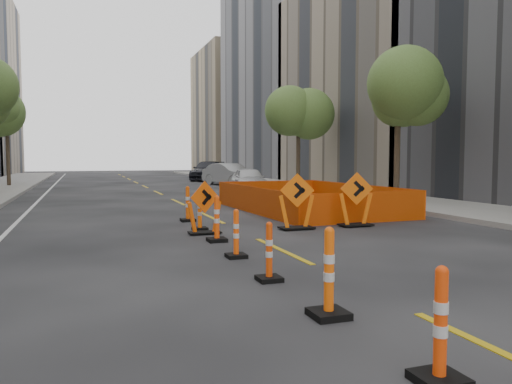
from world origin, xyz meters
name	(u,v)px	position (x,y,z in m)	size (l,w,h in m)	color
ground_plane	(394,303)	(0.00, 0.00, 0.00)	(140.00, 140.00, 0.00)	black
sidewalk_right	(408,202)	(9.00, 12.00, 0.07)	(4.00, 90.00, 0.15)	gray
bld_right_c	(403,84)	(17.00, 23.80, 7.00)	(12.00, 16.00, 14.00)	gray
bld_right_d	(303,76)	(17.00, 40.20, 10.00)	(12.00, 18.00, 20.00)	gray
bld_right_e	(246,112)	(17.00, 58.60, 8.00)	(12.00, 14.00, 16.00)	tan
tree_l_d	(7,117)	(-8.40, 30.00, 4.53)	(2.80, 2.80, 5.95)	#382B1E
tree_r_b	(398,94)	(8.40, 12.00, 4.53)	(2.80, 2.80, 5.95)	#382B1E
tree_r_c	(298,114)	(8.40, 22.00, 4.53)	(2.80, 2.80, 5.95)	#382B1E
channelizer_2	(441,325)	(-1.05, -2.16, 0.52)	(0.41, 0.41, 1.04)	#EB3D09
channelizer_3	(329,272)	(-1.11, -0.24, 0.56)	(0.44, 0.44, 1.12)	#F1570A
channelizer_4	(269,251)	(-1.16, 1.68, 0.47)	(0.37, 0.37, 0.94)	#D83D09
channelizer_5	(236,233)	(-1.12, 3.60, 0.48)	(0.38, 0.38, 0.95)	#F94C0A
channelizer_6	(217,219)	(-1.00, 5.51, 0.54)	(0.42, 0.42, 1.08)	#FB490A
channelizer_7	(200,212)	(-0.97, 7.43, 0.49)	(0.39, 0.39, 0.98)	#FF610A
channelizer_8	(188,204)	(-0.90, 9.35, 0.54)	(0.42, 0.42, 1.08)	#D94B09
chevron_sign_left	(204,208)	(-1.00, 6.73, 0.68)	(0.90, 0.54, 1.35)	#E85109
chevron_sign_center	(297,201)	(1.53, 6.69, 0.76)	(1.01, 0.61, 1.52)	#EF610A
chevron_sign_right	(356,199)	(3.35, 6.69, 0.77)	(1.02, 0.61, 1.53)	#E35B09
safety_fence	(308,198)	(3.83, 10.91, 0.46)	(4.36, 7.42, 0.93)	#F5460C
parked_car_near	(249,180)	(4.91, 20.92, 0.70)	(1.65, 4.09, 1.40)	silver
parked_car_mid	(230,174)	(5.77, 27.71, 0.76)	(1.61, 4.63, 1.53)	#ABACB0
parked_car_far	(208,171)	(6.04, 35.19, 0.80)	(2.25, 5.54, 1.61)	black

